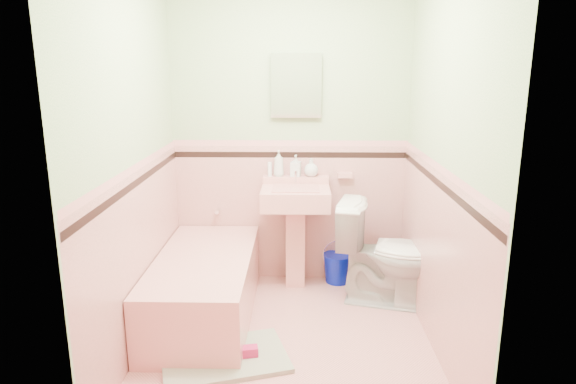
{
  "coord_description": "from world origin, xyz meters",
  "views": [
    {
      "loc": [
        0.07,
        -3.22,
        1.86
      ],
      "look_at": [
        0.0,
        0.25,
        1.0
      ],
      "focal_mm": 31.79,
      "sensor_mm": 36.0,
      "label": 1
    }
  ],
  "objects_px": {
    "sink": "(295,239)",
    "soap_bottle_left": "(279,163)",
    "soap_bottle_right": "(311,167)",
    "bucket": "(338,268)",
    "medicine_cabinet": "(296,86)",
    "soap_bottle_mid": "(296,166)",
    "shoe": "(246,352)",
    "toilet": "(390,254)",
    "bathtub": "(205,288)"
  },
  "relations": [
    {
      "from": "sink",
      "to": "soap_bottle_left",
      "type": "xyz_separation_m",
      "value": [
        -0.15,
        0.18,
        0.61
      ]
    },
    {
      "from": "soap_bottle_right",
      "to": "bucket",
      "type": "height_order",
      "value": "soap_bottle_right"
    },
    {
      "from": "sink",
      "to": "medicine_cabinet",
      "type": "height_order",
      "value": "medicine_cabinet"
    },
    {
      "from": "soap_bottle_mid",
      "to": "sink",
      "type": "bearing_deg",
      "value": -89.72
    },
    {
      "from": "soap_bottle_mid",
      "to": "shoe",
      "type": "bearing_deg",
      "value": -103.31
    },
    {
      "from": "toilet",
      "to": "soap_bottle_mid",
      "type": "bearing_deg",
      "value": 73.39
    },
    {
      "from": "soap_bottle_right",
      "to": "toilet",
      "type": "distance_m",
      "value": 0.98
    },
    {
      "from": "bathtub",
      "to": "soap_bottle_left",
      "type": "xyz_separation_m",
      "value": [
        0.53,
        0.71,
        0.83
      ]
    },
    {
      "from": "soap_bottle_right",
      "to": "bucket",
      "type": "bearing_deg",
      "value": -13.15
    },
    {
      "from": "sink",
      "to": "shoe",
      "type": "distance_m",
      "value": 1.23
    },
    {
      "from": "soap_bottle_mid",
      "to": "bucket",
      "type": "bearing_deg",
      "value": -8.58
    },
    {
      "from": "bathtub",
      "to": "bucket",
      "type": "relative_size",
      "value": 5.86
    },
    {
      "from": "soap_bottle_left",
      "to": "bucket",
      "type": "relative_size",
      "value": 0.86
    },
    {
      "from": "toilet",
      "to": "shoe",
      "type": "distance_m",
      "value": 1.41
    },
    {
      "from": "medicine_cabinet",
      "to": "soap_bottle_left",
      "type": "bearing_deg",
      "value": -168.33
    },
    {
      "from": "medicine_cabinet",
      "to": "toilet",
      "type": "bearing_deg",
      "value": -32.79
    },
    {
      "from": "medicine_cabinet",
      "to": "shoe",
      "type": "distance_m",
      "value": 2.14
    },
    {
      "from": "sink",
      "to": "soap_bottle_right",
      "type": "distance_m",
      "value": 0.62
    },
    {
      "from": "medicine_cabinet",
      "to": "soap_bottle_mid",
      "type": "distance_m",
      "value": 0.67
    },
    {
      "from": "sink",
      "to": "toilet",
      "type": "xyz_separation_m",
      "value": [
        0.75,
        -0.27,
        -0.03
      ]
    },
    {
      "from": "bathtub",
      "to": "soap_bottle_mid",
      "type": "xyz_separation_m",
      "value": [
        0.68,
        0.71,
        0.81
      ]
    },
    {
      "from": "medicine_cabinet",
      "to": "bucket",
      "type": "distance_m",
      "value": 1.62
    },
    {
      "from": "medicine_cabinet",
      "to": "soap_bottle_mid",
      "type": "xyz_separation_m",
      "value": [
        -0.0,
        -0.03,
        -0.67
      ]
    },
    {
      "from": "sink",
      "to": "soap_bottle_mid",
      "type": "height_order",
      "value": "soap_bottle_mid"
    },
    {
      "from": "bathtub",
      "to": "bucket",
      "type": "bearing_deg",
      "value": 31.84
    },
    {
      "from": "soap_bottle_left",
      "to": "soap_bottle_right",
      "type": "height_order",
      "value": "soap_bottle_left"
    },
    {
      "from": "bucket",
      "to": "soap_bottle_right",
      "type": "bearing_deg",
      "value": 166.85
    },
    {
      "from": "sink",
      "to": "soap_bottle_right",
      "type": "relative_size",
      "value": 5.79
    },
    {
      "from": "toilet",
      "to": "bucket",
      "type": "xyz_separation_m",
      "value": [
        -0.38,
        0.4,
        -0.29
      ]
    },
    {
      "from": "sink",
      "to": "soap_bottle_mid",
      "type": "relative_size",
      "value": 4.84
    },
    {
      "from": "sink",
      "to": "bathtub",
      "type": "bearing_deg",
      "value": -142.07
    },
    {
      "from": "bucket",
      "to": "bathtub",
      "type": "bearing_deg",
      "value": -148.16
    },
    {
      "from": "bucket",
      "to": "shoe",
      "type": "height_order",
      "value": "bucket"
    },
    {
      "from": "soap_bottle_mid",
      "to": "toilet",
      "type": "distance_m",
      "value": 1.07
    },
    {
      "from": "soap_bottle_right",
      "to": "sink",
      "type": "bearing_deg",
      "value": -126.09
    },
    {
      "from": "soap_bottle_right",
      "to": "toilet",
      "type": "height_order",
      "value": "soap_bottle_right"
    },
    {
      "from": "bathtub",
      "to": "shoe",
      "type": "distance_m",
      "value": 0.72
    },
    {
      "from": "bathtub",
      "to": "sink",
      "type": "xyz_separation_m",
      "value": [
        0.68,
        0.53,
        0.22
      ]
    },
    {
      "from": "medicine_cabinet",
      "to": "soap_bottle_left",
      "type": "relative_size",
      "value": 2.21
    },
    {
      "from": "soap_bottle_mid",
      "to": "shoe",
      "type": "height_order",
      "value": "soap_bottle_mid"
    },
    {
      "from": "medicine_cabinet",
      "to": "bucket",
      "type": "xyz_separation_m",
      "value": [
        0.37,
        -0.09,
        -1.57
      ]
    },
    {
      "from": "soap_bottle_mid",
      "to": "toilet",
      "type": "relative_size",
      "value": 0.22
    },
    {
      "from": "soap_bottle_left",
      "to": "soap_bottle_right",
      "type": "xyz_separation_m",
      "value": [
        0.28,
        0.0,
        -0.03
      ]
    },
    {
      "from": "bucket",
      "to": "soap_bottle_mid",
      "type": "bearing_deg",
      "value": 171.42
    },
    {
      "from": "medicine_cabinet",
      "to": "toilet",
      "type": "xyz_separation_m",
      "value": [
        0.75,
        -0.48,
        -1.28
      ]
    },
    {
      "from": "medicine_cabinet",
      "to": "soap_bottle_mid",
      "type": "height_order",
      "value": "medicine_cabinet"
    },
    {
      "from": "bathtub",
      "to": "medicine_cabinet",
      "type": "xyz_separation_m",
      "value": [
        0.68,
        0.74,
        1.47
      ]
    },
    {
      "from": "soap_bottle_right",
      "to": "bathtub",
      "type": "bearing_deg",
      "value": -138.81
    },
    {
      "from": "sink",
      "to": "medicine_cabinet",
      "type": "bearing_deg",
      "value": 90.0
    },
    {
      "from": "bathtub",
      "to": "soap_bottle_right",
      "type": "xyz_separation_m",
      "value": [
        0.81,
        0.71,
        0.79
      ]
    }
  ]
}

